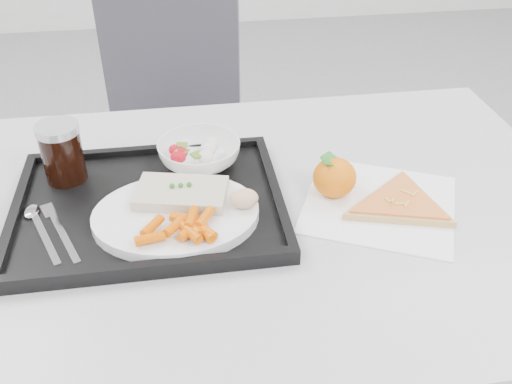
{
  "coord_description": "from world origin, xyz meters",
  "views": [
    {
      "loc": [
        -0.1,
        -0.48,
        1.34
      ],
      "look_at": [
        0.02,
        0.31,
        0.77
      ],
      "focal_mm": 40.0,
      "sensor_mm": 36.0,
      "label": 1
    }
  ],
  "objects": [
    {
      "name": "table",
      "position": [
        0.0,
        0.3,
        0.68
      ],
      "size": [
        1.2,
        0.8,
        0.75
      ],
      "color": "#B5B5B8",
      "rests_on": "ground"
    },
    {
      "name": "salad_contents",
      "position": [
        -0.07,
        0.42,
        0.8
      ],
      "size": [
        0.1,
        0.07,
        0.02
      ],
      "color": "#B40A18",
      "rests_on": "salad_bowl"
    },
    {
      "name": "bread_roll",
      "position": [
        -0.01,
        0.26,
        0.8
      ],
      "size": [
        0.06,
        0.05,
        0.03
      ],
      "color": "#E2C588",
      "rests_on": "dinner_plate"
    },
    {
      "name": "chair",
      "position": [
        -0.11,
        1.06,
        0.54
      ],
      "size": [
        0.51,
        0.51,
        0.93
      ],
      "color": "#393940",
      "rests_on": "ground"
    },
    {
      "name": "tray",
      "position": [
        -0.16,
        0.32,
        0.76
      ],
      "size": [
        0.45,
        0.35,
        0.03
      ],
      "color": "black",
      "rests_on": "table"
    },
    {
      "name": "salad_bowl",
      "position": [
        -0.07,
        0.42,
        0.79
      ],
      "size": [
        0.15,
        0.15,
        0.05
      ],
      "color": "white",
      "rests_on": "tray"
    },
    {
      "name": "pizza_slice",
      "position": [
        0.26,
        0.26,
        0.76
      ],
      "size": [
        0.26,
        0.26,
        0.02
      ],
      "color": "tan",
      "rests_on": "napkin"
    },
    {
      "name": "cola_glass",
      "position": [
        -0.31,
        0.41,
        0.82
      ],
      "size": [
        0.07,
        0.07,
        0.11
      ],
      "color": "black",
      "rests_on": "tray"
    },
    {
      "name": "carrot_pile",
      "position": [
        -0.1,
        0.2,
        0.79
      ],
      "size": [
        0.13,
        0.08,
        0.02
      ],
      "color": "#E05A01",
      "rests_on": "dinner_plate"
    },
    {
      "name": "napkin",
      "position": [
        0.23,
        0.27,
        0.75
      ],
      "size": [
        0.33,
        0.32,
        0.0
      ],
      "color": "white",
      "rests_on": "table"
    },
    {
      "name": "tangerine",
      "position": [
        0.16,
        0.31,
        0.79
      ],
      "size": [
        0.09,
        0.09,
        0.07
      ],
      "color": "orange",
      "rests_on": "napkin"
    },
    {
      "name": "dinner_plate",
      "position": [
        -0.12,
        0.26,
        0.77
      ],
      "size": [
        0.27,
        0.27,
        0.02
      ],
      "color": "white",
      "rests_on": "tray"
    },
    {
      "name": "fish_fillet",
      "position": [
        -0.11,
        0.3,
        0.79
      ],
      "size": [
        0.16,
        0.12,
        0.03
      ],
      "color": "beige",
      "rests_on": "dinner_plate"
    },
    {
      "name": "cutlery",
      "position": [
        -0.33,
        0.28,
        0.77
      ],
      "size": [
        0.11,
        0.17,
        0.01
      ],
      "color": "silver",
      "rests_on": "tray"
    }
  ]
}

